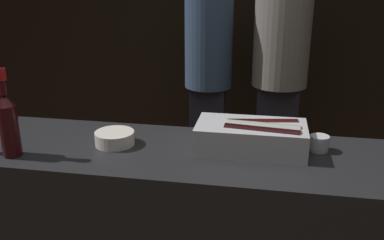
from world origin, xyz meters
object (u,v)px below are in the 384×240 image
at_px(ice_bin_with_bottles, 254,136).
at_px(person_in_hoodie, 280,64).
at_px(red_wine_bottle_tall, 8,121).
at_px(bowl_white, 115,138).
at_px(person_blond_tee, 208,65).
at_px(candle_votive, 319,143).

height_order(ice_bin_with_bottles, person_in_hoodie, person_in_hoodie).
height_order(ice_bin_with_bottles, red_wine_bottle_tall, red_wine_bottle_tall).
bearing_deg(bowl_white, person_blond_tee, 85.23).
bearing_deg(person_in_hoodie, bowl_white, -49.63).
bearing_deg(bowl_white, red_wine_bottle_tall, -153.34).
bearing_deg(red_wine_bottle_tall, bowl_white, 26.66).
bearing_deg(red_wine_bottle_tall, ice_bin_with_bottles, 13.27).
distance_m(ice_bin_with_bottles, red_wine_bottle_tall, 0.93).
xyz_separation_m(red_wine_bottle_tall, person_in_hoodie, (1.03, 1.85, -0.13)).
bearing_deg(person_blond_tee, candle_votive, -35.14).
relative_size(ice_bin_with_bottles, person_blond_tee, 0.25).
relative_size(candle_votive, red_wine_bottle_tall, 0.22).
distance_m(red_wine_bottle_tall, person_blond_tee, 1.93).
bearing_deg(person_in_hoodie, candle_votive, -22.90).
distance_m(ice_bin_with_bottles, person_in_hoodie, 1.64).
relative_size(candle_votive, person_blond_tee, 0.04).
height_order(ice_bin_with_bottles, bowl_white, ice_bin_with_bottles).
bearing_deg(candle_votive, bowl_white, -174.27).
xyz_separation_m(bowl_white, person_in_hoodie, (0.68, 1.67, -0.02)).
bearing_deg(bowl_white, candle_votive, 5.73).
distance_m(candle_votive, person_blond_tee, 1.74).
height_order(person_in_hoodie, person_blond_tee, person_in_hoodie).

